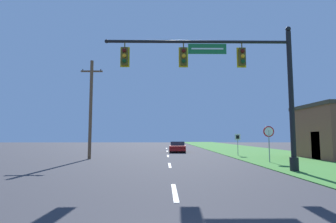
{
  "coord_description": "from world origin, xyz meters",
  "views": [
    {
      "loc": [
        -0.34,
        -2.74,
        1.81
      ],
      "look_at": [
        0.0,
        22.02,
        4.19
      ],
      "focal_mm": 28.0,
      "sensor_mm": 36.0,
      "label": 1
    }
  ],
  "objects_px": {
    "signal_mast": "(239,79)",
    "utility_pole_near": "(91,107)",
    "car_ahead": "(178,147)",
    "route_sign_post": "(238,140)",
    "stop_sign": "(269,136)"
  },
  "relations": [
    {
      "from": "signal_mast",
      "to": "utility_pole_near",
      "type": "relative_size",
      "value": 1.25
    },
    {
      "from": "stop_sign",
      "to": "utility_pole_near",
      "type": "relative_size",
      "value": 0.31
    },
    {
      "from": "signal_mast",
      "to": "car_ahead",
      "type": "relative_size",
      "value": 2.23
    },
    {
      "from": "route_sign_post",
      "to": "utility_pole_near",
      "type": "bearing_deg",
      "value": -165.48
    },
    {
      "from": "signal_mast",
      "to": "route_sign_post",
      "type": "bearing_deg",
      "value": 75.03
    },
    {
      "from": "car_ahead",
      "to": "utility_pole_near",
      "type": "distance_m",
      "value": 12.76
    },
    {
      "from": "signal_mast",
      "to": "utility_pole_near",
      "type": "xyz_separation_m",
      "value": [
        -10.03,
        7.82,
        -0.66
      ]
    },
    {
      "from": "signal_mast",
      "to": "car_ahead",
      "type": "height_order",
      "value": "signal_mast"
    },
    {
      "from": "car_ahead",
      "to": "route_sign_post",
      "type": "distance_m",
      "value": 8.26
    },
    {
      "from": "signal_mast",
      "to": "car_ahead",
      "type": "distance_m",
      "value": 18.06
    },
    {
      "from": "car_ahead",
      "to": "utility_pole_near",
      "type": "height_order",
      "value": "utility_pole_near"
    },
    {
      "from": "stop_sign",
      "to": "route_sign_post",
      "type": "relative_size",
      "value": 1.23
    },
    {
      "from": "car_ahead",
      "to": "route_sign_post",
      "type": "relative_size",
      "value": 2.24
    },
    {
      "from": "car_ahead",
      "to": "stop_sign",
      "type": "bearing_deg",
      "value": -65.61
    },
    {
      "from": "route_sign_post",
      "to": "stop_sign",
      "type": "bearing_deg",
      "value": -86.7
    }
  ]
}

